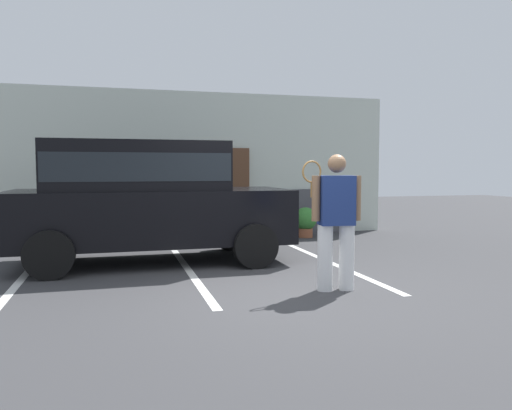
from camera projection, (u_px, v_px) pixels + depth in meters
name	position (u px, v px, depth m)	size (l,w,h in m)	color
ground_plane	(282.00, 291.00, 6.58)	(40.00, 40.00, 0.00)	#38383A
parking_stripe_0	(19.00, 282.00, 7.10)	(0.12, 4.40, 0.01)	silver
parking_stripe_1	(190.00, 272.00, 7.76)	(0.12, 4.40, 0.01)	silver
parking_stripe_2	(334.00, 264.00, 8.41)	(0.12, 4.40, 0.01)	silver
house_frontage	(206.00, 169.00, 11.97)	(9.08, 0.40, 3.41)	silver
parked_suv	(146.00, 196.00, 8.50)	(4.61, 2.17, 2.05)	black
tennis_player_man	(336.00, 220.00, 6.56)	(0.79, 0.33, 1.79)	white
potted_plant_by_porch	(305.00, 221.00, 11.75)	(0.54, 0.54, 0.71)	#9E5638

